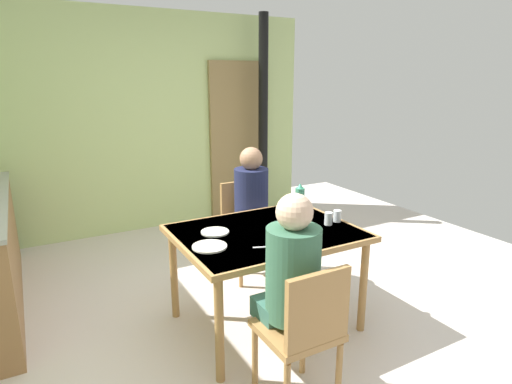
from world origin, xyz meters
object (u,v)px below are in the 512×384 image
(chair_far_diner, at_px, (245,223))
(person_far_diner, at_px, (252,197))
(chair_near_diner, at_px, (305,329))
(water_bottle_green_near, at_px, (300,202))
(serving_bowl_center, at_px, (284,229))
(person_near_diner, at_px, (292,270))
(dining_table, at_px, (266,240))

(chair_far_diner, bearing_deg, person_far_diner, 90.00)
(chair_near_diner, distance_m, water_bottle_green_near, 1.20)
(water_bottle_green_near, distance_m, serving_bowl_center, 0.37)
(person_near_diner, bearing_deg, serving_bowl_center, 60.87)
(dining_table, relative_size, person_near_diner, 1.65)
(person_far_diner, bearing_deg, person_near_diner, 69.81)
(person_near_diner, distance_m, water_bottle_green_near, 1.04)
(chair_far_diner, height_order, water_bottle_green_near, water_bottle_green_near)
(dining_table, relative_size, water_bottle_green_near, 4.62)
(chair_near_diner, distance_m, serving_bowl_center, 0.86)
(person_far_diner, height_order, serving_bowl_center, person_far_diner)
(chair_near_diner, distance_m, chair_far_diner, 1.76)
(person_far_diner, xyz_separation_m, serving_bowl_center, (-0.18, -0.81, -0.01))
(water_bottle_green_near, bearing_deg, serving_bowl_center, -142.07)
(person_near_diner, relative_size, person_far_diner, 1.00)
(dining_table, xyz_separation_m, person_far_diner, (0.27, 0.71, 0.11))
(dining_table, relative_size, chair_near_diner, 1.46)
(person_far_diner, bearing_deg, serving_bowl_center, 77.30)
(water_bottle_green_near, relative_size, serving_bowl_center, 1.62)
(serving_bowl_center, bearing_deg, person_far_diner, 77.30)
(person_far_diner, bearing_deg, chair_far_diner, -90.00)
(chair_far_diner, relative_size, person_near_diner, 1.13)
(chair_far_diner, distance_m, person_near_diner, 1.66)
(serving_bowl_center, bearing_deg, chair_near_diner, -114.45)
(person_far_diner, distance_m, serving_bowl_center, 0.83)
(water_bottle_green_near, bearing_deg, person_near_diner, -126.93)
(chair_near_diner, xyz_separation_m, serving_bowl_center, (0.34, 0.74, 0.27))
(dining_table, height_order, person_near_diner, person_near_diner)
(chair_far_diner, xyz_separation_m, person_far_diner, (-0.00, -0.14, 0.28))
(chair_near_diner, bearing_deg, person_far_diner, 71.46)
(person_near_diner, distance_m, person_far_diner, 1.50)
(chair_far_diner, relative_size, person_far_diner, 1.13)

